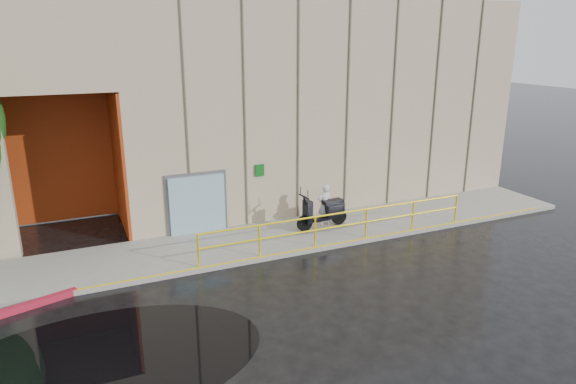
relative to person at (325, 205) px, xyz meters
name	(u,v)px	position (x,y,z in m)	size (l,w,h in m)	color
ground	(252,319)	(-4.49, -4.76, -0.91)	(120.00, 120.00, 0.00)	black
sidewalk	(315,231)	(-0.49, -0.26, -0.83)	(20.00, 3.00, 0.15)	gray
building	(273,93)	(0.61, 6.22, 3.30)	(20.00, 10.17, 8.00)	tan
guardrail	(341,227)	(-0.24, -1.61, -0.23)	(9.56, 0.06, 1.03)	#DABF0B
person	(325,205)	(0.00, 0.00, 0.00)	(0.55, 0.36, 1.51)	silver
scooter	(323,204)	(-0.16, -0.20, 0.13)	(2.02, 0.79, 1.54)	black
red_curb	(28,306)	(-9.49, -2.00, -0.82)	(2.40, 0.18, 0.18)	maroon
puddle	(97,364)	(-8.09, -5.12, -0.90)	(7.16, 4.40, 0.01)	black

